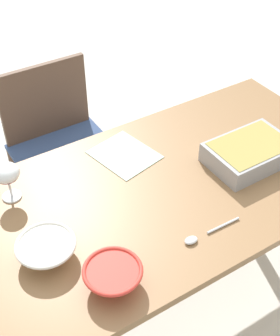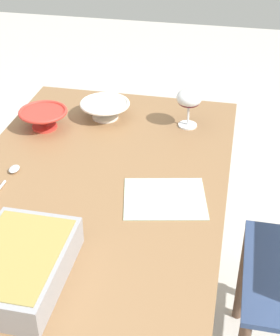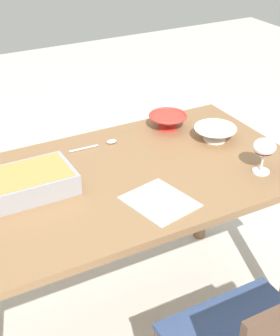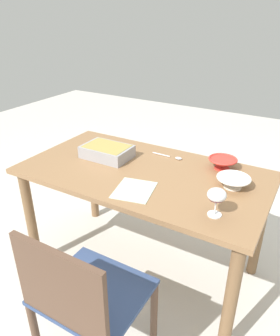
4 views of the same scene
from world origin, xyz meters
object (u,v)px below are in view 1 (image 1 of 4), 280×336
object	(u,v)px
wine_glass	(7,175)
dining_table	(172,204)
mixing_bowl	(113,276)
chair	(59,143)
serving_spoon	(201,236)
casserole_dish	(250,152)
napkin	(124,155)
small_bowl	(46,249)

from	to	relation	value
wine_glass	dining_table	bearing A→B (deg)	-24.28
dining_table	mixing_bowl	world-z (taller)	mixing_bowl
chair	serving_spoon	world-z (taller)	chair
dining_table	casserole_dish	distance (m)	0.34
chair	napkin	distance (m)	0.59
serving_spoon	napkin	size ratio (longest dim) A/B	0.91
wine_glass	casserole_dish	world-z (taller)	wine_glass
dining_table	casserole_dish	world-z (taller)	casserole_dish
serving_spoon	napkin	world-z (taller)	serving_spoon
dining_table	casserole_dish	bearing A→B (deg)	-10.26
mixing_bowl	serving_spoon	world-z (taller)	mixing_bowl
wine_glass	serving_spoon	xyz separation A→B (m)	(0.43, -0.48, -0.09)
chair	small_bowl	size ratio (longest dim) A/B	4.67
dining_table	casserole_dish	size ratio (longest dim) A/B	4.74
mixing_bowl	small_bowl	size ratio (longest dim) A/B	0.94
wine_glass	casserole_dish	xyz separation A→B (m)	(0.80, -0.28, -0.06)
small_bowl	napkin	bearing A→B (deg)	33.67
mixing_bowl	dining_table	bearing A→B (deg)	33.52
dining_table	casserole_dish	xyz separation A→B (m)	(0.30, -0.05, 0.15)
mixing_bowl	serving_spoon	bearing A→B (deg)	1.23
wine_glass	napkin	xyz separation A→B (m)	(0.44, -0.01, -0.10)
mixing_bowl	small_bowl	world-z (taller)	mixing_bowl
casserole_dish	small_bowl	bearing A→B (deg)	-178.76
casserole_dish	napkin	distance (m)	0.46
mixing_bowl	serving_spoon	size ratio (longest dim) A/B	0.81
napkin	small_bowl	bearing A→B (deg)	-146.33
small_bowl	serving_spoon	world-z (taller)	small_bowl
wine_glass	mixing_bowl	world-z (taller)	wine_glass
wine_glass	napkin	size ratio (longest dim) A/B	0.61
chair	serving_spoon	size ratio (longest dim) A/B	4.01
casserole_dish	mixing_bowl	world-z (taller)	casserole_dish
chair	casserole_dish	bearing A→B (deg)	-61.84
small_bowl	napkin	distance (m)	0.53
casserole_dish	napkin	size ratio (longest dim) A/B	1.33
small_bowl	serving_spoon	xyz separation A→B (m)	(0.43, -0.18, -0.03)
dining_table	chair	world-z (taller)	chair
chair	mixing_bowl	world-z (taller)	chair
wine_glass	serving_spoon	bearing A→B (deg)	-48.21
chair	napkin	xyz separation A→B (m)	(0.06, -0.52, 0.26)
wine_glass	chair	bearing A→B (deg)	53.79
casserole_dish	small_bowl	distance (m)	0.80
dining_table	serving_spoon	xyz separation A→B (m)	(-0.08, -0.25, 0.12)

